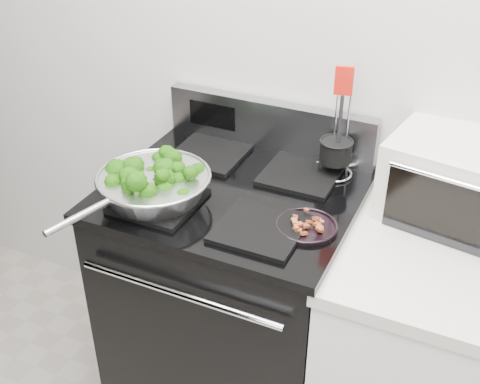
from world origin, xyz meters
The scene contains 8 objects.
back_wall centered at (0.00, 1.75, 1.35)m, with size 4.00×0.02×2.70m, color silver.
gas_range centered at (-0.30, 1.41, 0.49)m, with size 0.79×0.69×1.13m.
counter centered at (0.39, 1.41, 0.46)m, with size 0.62×0.68×0.92m.
skillet centered at (-0.49, 1.25, 1.00)m, with size 0.35×0.55×0.08m.
broccoli_pile centered at (-0.49, 1.25, 1.02)m, with size 0.28×0.28×0.10m, color black, non-canonical shape.
bacon_plate centered at (-0.01, 1.31, 0.97)m, with size 0.18×0.18×0.04m.
utensil_holder centered at (-0.03, 1.63, 1.02)m, with size 0.12×0.12×0.38m.
toaster_oven centered at (0.37, 1.60, 1.04)m, with size 0.48×0.39×0.25m.
Camera 1 is at (0.41, -0.06, 1.95)m, focal length 45.00 mm.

